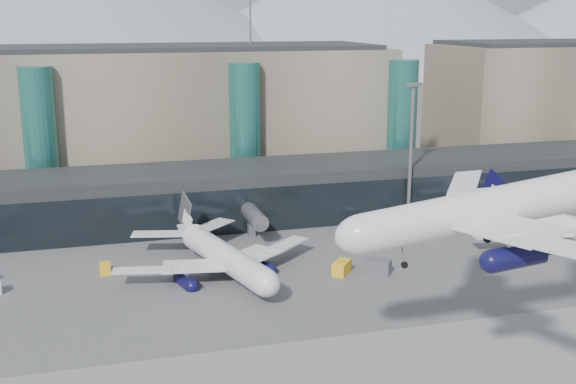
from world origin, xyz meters
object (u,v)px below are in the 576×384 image
(veh_c, at_px, (377,267))
(veh_d, at_px, (367,226))
(hero_jet, at_px, (516,194))
(lightmast_mid, at_px, (411,145))
(jet_parked_mid, at_px, (216,244))
(veh_b, at_px, (105,268))
(jet_parked_right, at_px, (545,214))
(veh_g, at_px, (433,233))
(veh_h, at_px, (342,268))

(veh_c, distance_m, veh_d, 21.87)
(hero_jet, xyz_separation_m, veh_d, (6.28, 54.03, -19.17))
(veh_d, bearing_deg, lightmast_mid, -27.44)
(jet_parked_mid, relative_size, veh_b, 13.01)
(jet_parked_mid, bearing_deg, lightmast_mid, -82.00)
(veh_d, bearing_deg, veh_b, 145.31)
(hero_jet, bearing_deg, jet_parked_right, 59.72)
(hero_jet, height_order, jet_parked_right, hero_jet)
(jet_parked_mid, relative_size, veh_d, 10.70)
(hero_jet, height_order, veh_c, hero_jet)
(jet_parked_right, bearing_deg, jet_parked_mid, 74.09)
(jet_parked_right, bearing_deg, hero_jet, 124.15)
(jet_parked_mid, bearing_deg, veh_b, 63.32)
(lightmast_mid, distance_m, veh_d, 16.87)
(veh_b, distance_m, veh_g, 55.28)
(jet_parked_right, distance_m, veh_h, 40.27)
(veh_g, bearing_deg, veh_c, -90.78)
(veh_b, relative_size, veh_d, 0.82)
(lightmast_mid, bearing_deg, jet_parked_mid, -157.04)
(lightmast_mid, bearing_deg, veh_d, -160.60)
(veh_d, height_order, veh_h, veh_h)
(hero_jet, distance_m, veh_d, 57.68)
(hero_jet, distance_m, veh_g, 53.62)
(jet_parked_mid, distance_m, veh_d, 32.37)
(veh_c, xyz_separation_m, veh_g, (16.32, 14.22, -0.30))
(lightmast_mid, xyz_separation_m, veh_h, (-21.36, -22.99, -13.43))
(hero_jet, relative_size, veh_d, 11.25)
(jet_parked_right, xyz_separation_m, veh_b, (-73.14, 2.50, -3.48))
(jet_parked_mid, height_order, veh_b, jet_parked_mid)
(hero_jet, relative_size, veh_b, 13.67)
(lightmast_mid, height_order, veh_b, lightmast_mid)
(lightmast_mid, height_order, veh_h, lightmast_mid)
(lightmast_mid, bearing_deg, hero_jet, -105.40)
(jet_parked_right, xyz_separation_m, veh_c, (-34.28, -8.54, -3.15))
(veh_d, xyz_separation_m, veh_g, (9.68, -6.61, -0.12))
(jet_parked_right, relative_size, veh_h, 9.73)
(jet_parked_right, bearing_deg, lightmast_mid, 32.40)
(veh_b, relative_size, veh_g, 0.97)
(lightmast_mid, distance_m, hero_jet, 59.79)
(lightmast_mid, distance_m, veh_b, 58.22)
(hero_jet, bearing_deg, lightmast_mid, 83.41)
(jet_parked_mid, distance_m, jet_parked_right, 57.04)
(veh_d, bearing_deg, hero_jet, -143.48)
(veh_g, relative_size, veh_h, 0.75)
(lightmast_mid, bearing_deg, veh_b, -166.56)
(hero_jet, bearing_deg, veh_c, 99.45)
(veh_g, bearing_deg, jet_parked_mid, -122.37)
(veh_c, bearing_deg, hero_jet, -50.23)
(lightmast_mid, distance_m, veh_g, 16.89)
(veh_d, relative_size, veh_h, 0.88)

